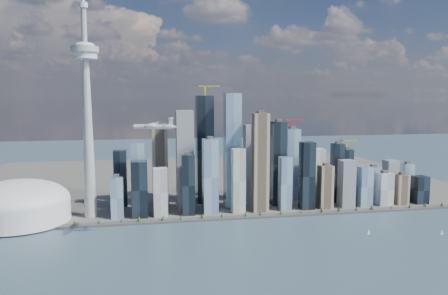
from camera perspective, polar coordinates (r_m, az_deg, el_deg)
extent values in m
plane|color=#2D454F|center=(713.83, 5.47, -14.72)|extent=(4000.00, 4000.00, 0.00)
cube|color=#383838|center=(943.31, 1.26, -9.14)|extent=(1100.00, 22.00, 4.00)
cube|color=#4C4C47|center=(1375.32, -2.55, -4.06)|extent=(1400.00, 900.00, 3.00)
cylinder|color=#3F2D1E|center=(946.83, -22.87, -9.43)|extent=(1.00, 1.00, 2.40)
cone|color=#1F491A|center=(945.86, -22.89, -9.22)|extent=(7.20, 7.20, 8.00)
cylinder|color=#3F2D1E|center=(931.85, -17.59, -9.47)|extent=(1.00, 1.00, 2.40)
cone|color=#1F491A|center=(930.87, -17.60, -9.26)|extent=(7.20, 7.20, 8.00)
cylinder|color=#3F2D1E|center=(924.79, -12.19, -9.42)|extent=(1.00, 1.00, 2.40)
cone|color=#1F491A|center=(923.80, -12.19, -9.21)|extent=(7.20, 7.20, 8.00)
cylinder|color=#3F2D1E|center=(925.82, -6.75, -9.30)|extent=(1.00, 1.00, 2.40)
cone|color=#1F491A|center=(924.83, -6.75, -9.08)|extent=(7.20, 7.20, 8.00)
cylinder|color=#3F2D1E|center=(934.92, -1.37, -9.09)|extent=(1.00, 1.00, 2.40)
cone|color=#1F491A|center=(933.94, -1.37, -8.88)|extent=(7.20, 7.20, 8.00)
cylinder|color=#3F2D1E|center=(951.86, 3.85, -8.81)|extent=(1.00, 1.00, 2.40)
cone|color=#1F491A|center=(950.89, 3.85, -8.60)|extent=(7.20, 7.20, 8.00)
cylinder|color=#3F2D1E|center=(976.22, 8.84, -8.48)|extent=(1.00, 1.00, 2.40)
cone|color=#1F491A|center=(975.28, 8.84, -8.27)|extent=(7.20, 7.20, 8.00)
cylinder|color=#3F2D1E|center=(1007.47, 13.54, -8.10)|extent=(1.00, 1.00, 2.40)
cone|color=#1F491A|center=(1006.56, 13.55, -7.91)|extent=(7.20, 7.20, 8.00)
cylinder|color=#3F2D1E|center=(1045.00, 17.93, -7.71)|extent=(1.00, 1.00, 2.40)
cone|color=#1F491A|center=(1044.12, 17.94, -7.51)|extent=(7.20, 7.20, 8.00)
cylinder|color=#3F2D1E|center=(1088.15, 21.98, -7.30)|extent=(1.00, 1.00, 2.40)
cone|color=#1F491A|center=(1087.30, 21.99, -7.11)|extent=(7.20, 7.20, 8.00)
cylinder|color=#3F2D1E|center=(1136.28, 25.70, -6.89)|extent=(1.00, 1.00, 2.40)
cone|color=#1F491A|center=(1135.47, 25.71, -6.72)|extent=(7.20, 7.20, 8.00)
cube|color=black|center=(948.95, -11.20, -5.36)|extent=(34.00, 34.00, 120.71)
cube|color=#7C96BC|center=(994.72, -11.18, -3.83)|extent=(30.00, 30.00, 153.63)
cube|color=beige|center=(951.20, -8.16, -5.77)|extent=(30.00, 30.00, 104.25)
cube|color=tan|center=(1046.10, -8.43, -2.18)|extent=(36.00, 36.00, 192.04)
cube|color=gray|center=(992.70, -5.16, -1.66)|extent=(38.00, 38.00, 224.96)
cube|color=black|center=(951.88, -4.85, -4.87)|extent=(28.00, 28.00, 131.68)
cube|color=#7C96BC|center=(955.42, -1.57, -3.80)|extent=(32.00, 32.00, 164.61)
cube|color=black|center=(1050.86, -2.46, -0.25)|extent=(40.00, 40.00, 257.88)
cube|color=#7C96BC|center=(1005.94, 1.08, -0.41)|extent=(36.00, 36.00, 263.37)
cube|color=beige|center=(967.34, 1.66, -4.33)|extent=(28.00, 28.00, 142.66)
cube|color=tan|center=(973.50, 4.84, -1.98)|extent=(34.00, 34.00, 219.47)
cube|color=gray|center=(1076.45, 3.36, -2.01)|extent=(30.00, 30.00, 186.55)
cube|color=black|center=(1037.97, 7.04, -2.07)|extent=(32.00, 32.00, 197.53)
cube|color=#7C96BC|center=(997.97, 7.87, -4.69)|extent=(26.00, 26.00, 120.71)
cube|color=black|center=(1011.48, 10.58, -3.63)|extent=(30.00, 30.00, 153.63)
cube|color=#7C96BC|center=(1106.81, 8.65, -2.11)|extent=(34.00, 34.00, 175.58)
cube|color=beige|center=(1077.46, 12.10, -3.62)|extent=(28.00, 28.00, 131.68)
cube|color=tan|center=(1035.52, 13.14, -5.00)|extent=(30.00, 30.00, 98.76)
cube|color=gray|center=(1055.21, 15.65, -4.55)|extent=(32.00, 32.00, 109.74)
cube|color=black|center=(1096.48, 14.53, -3.21)|extent=(26.00, 26.00, 142.66)
cube|color=#7C96BC|center=(1079.51, 18.02, -4.83)|extent=(30.00, 30.00, 93.28)
cube|color=black|center=(1168.55, 15.60, -3.18)|extent=(28.00, 28.00, 120.71)
cube|color=#7C96BC|center=(1147.35, 19.03, -4.46)|extent=(30.00, 30.00, 82.30)
cube|color=beige|center=(1105.60, 20.30, -5.08)|extent=(34.00, 34.00, 76.82)
cube|color=tan|center=(1129.57, 22.26, -5.06)|extent=(28.00, 28.00, 71.33)
cube|color=gray|center=(1168.44, 20.97, -3.93)|extent=(30.00, 30.00, 98.76)
cube|color=black|center=(1154.81, 24.14, -5.04)|extent=(32.00, 32.00, 65.84)
cube|color=#7C96BC|center=(1193.31, 22.81, -4.06)|extent=(26.00, 26.00, 87.79)
cube|color=black|center=(1052.15, -13.32, -3.90)|extent=(30.00, 30.00, 131.68)
cube|color=#7C96BC|center=(954.03, -13.59, -6.37)|extent=(26.00, 26.00, 87.79)
cube|color=gold|center=(1042.74, -2.50, 7.40)|extent=(3.00, 3.00, 22.00)
cube|color=gold|center=(1044.07, -2.05, 8.00)|extent=(55.00, 2.20, 2.20)
cube|color=#383838|center=(1040.79, -3.41, 8.11)|extent=(6.00, 4.00, 4.00)
cube|color=red|center=(1095.83, 8.74, 2.99)|extent=(3.00, 3.00, 22.00)
cube|color=red|center=(1097.54, 9.11, 3.57)|extent=(48.00, 2.20, 2.20)
cube|color=#383838|center=(1090.40, 8.04, 3.67)|extent=(6.00, 4.00, 4.00)
cube|color=gold|center=(1158.52, 15.72, 0.30)|extent=(3.00, 3.00, 22.00)
cube|color=gold|center=(1160.35, 16.03, 0.84)|extent=(45.00, 2.20, 2.20)
cube|color=#383838|center=(1151.28, 15.13, 0.93)|extent=(6.00, 4.00, 4.00)
cone|color=#969691|center=(958.89, -17.32, 1.22)|extent=(26.00, 26.00, 340.00)
cylinder|color=silver|center=(958.07, -17.69, 11.39)|extent=(48.00, 48.00, 14.00)
cylinder|color=#969691|center=(959.16, -17.72, 12.10)|extent=(56.00, 56.00, 12.00)
ellipsoid|color=silver|center=(959.96, -17.74, 12.58)|extent=(40.00, 40.00, 14.00)
cylinder|color=#969691|center=(964.96, -17.83, 14.94)|extent=(11.00, 11.00, 80.00)
cylinder|color=silver|center=(971.59, -17.92, 17.27)|extent=(18.00, 18.00, 10.00)
cylinder|color=silver|center=(1000.51, -25.13, -7.51)|extent=(200.00, 200.00, 44.00)
ellipsoid|color=silver|center=(995.51, -25.20, -6.28)|extent=(200.00, 200.00, 84.00)
cylinder|color=silver|center=(762.54, -9.28, 2.69)|extent=(65.42, 22.81, 8.04)
cone|color=silver|center=(770.36, -11.75, 2.68)|extent=(10.40, 9.84, 8.04)
cone|color=silver|center=(755.96, -6.67, 2.70)|extent=(14.07, 10.71, 8.04)
cube|color=silver|center=(762.78, -9.47, 3.01)|extent=(25.92, 70.77, 1.26)
cylinder|color=silver|center=(749.45, -9.69, 2.79)|extent=(14.49, 7.57, 4.52)
cylinder|color=silver|center=(776.39, -9.25, 2.93)|extent=(14.49, 7.57, 4.52)
cylinder|color=#3F3F3F|center=(751.12, -10.25, 2.78)|extent=(2.67, 9.87, 10.05)
cylinder|color=#3F3F3F|center=(778.00, -9.80, 2.93)|extent=(2.67, 9.87, 10.05)
cube|color=silver|center=(756.05, -6.96, 3.31)|extent=(7.08, 2.59, 13.82)
cube|color=silver|center=(755.65, -6.97, 3.84)|extent=(10.57, 23.27, 0.88)
cube|color=white|center=(886.24, 18.32, -10.67)|extent=(6.10, 2.67, 0.79)
cylinder|color=#999999|center=(884.92, 18.33, -10.39)|extent=(0.24, 0.24, 8.85)
cube|color=white|center=(937.33, 26.51, -10.09)|extent=(6.59, 2.13, 0.87)
cylinder|color=#999999|center=(935.94, 26.53, -9.80)|extent=(0.26, 0.26, 9.82)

